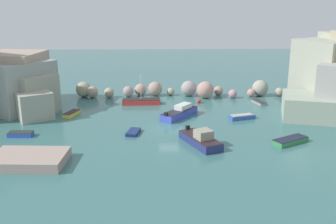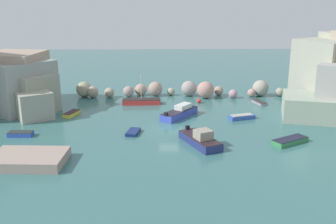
% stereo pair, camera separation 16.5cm
% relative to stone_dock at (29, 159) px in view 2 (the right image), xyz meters
% --- Properties ---
extents(cove_water, '(160.00, 160.00, 0.00)m').
position_rel_stone_dock_xyz_m(cove_water, '(14.03, 10.39, -0.49)').
color(cove_water, '#3A6C6B').
rests_on(cove_water, ground).
extents(rock_breakwater, '(34.46, 4.44, 2.74)m').
position_rel_stone_dock_xyz_m(rock_breakwater, '(15.69, 27.28, 0.66)').
color(rock_breakwater, tan).
rests_on(rock_breakwater, ground).
extents(stone_dock, '(7.37, 5.20, 0.98)m').
position_rel_stone_dock_xyz_m(stone_dock, '(0.00, 0.00, 0.00)').
color(stone_dock, tan).
rests_on(stone_dock, ground).
extents(channel_buoy, '(0.64, 0.64, 0.64)m').
position_rel_stone_dock_xyz_m(channel_buoy, '(19.05, 22.93, -0.17)').
color(channel_buoy, red).
rests_on(channel_buoy, cove_water).
extents(moored_boat_0, '(4.55, 3.53, 0.59)m').
position_rel_stone_dock_xyz_m(moored_boat_0, '(27.55, 5.07, -0.19)').
color(moored_boat_0, '#38844D').
rests_on(moored_boat_0, cove_water).
extents(moored_boat_1, '(5.42, 6.37, 1.63)m').
position_rel_stone_dock_xyz_m(moored_boat_1, '(15.69, 15.63, 0.13)').
color(moored_boat_1, '#3D4DC1').
rests_on(moored_boat_1, cove_water).
extents(moored_boat_2, '(4.56, 6.51, 1.89)m').
position_rel_stone_dock_xyz_m(moored_boat_2, '(17.44, 4.85, 0.14)').
color(moored_boat_2, navy).
rests_on(moored_boat_2, cove_water).
extents(moored_boat_3, '(2.05, 3.19, 0.55)m').
position_rel_stone_dock_xyz_m(moored_boat_3, '(0.65, 16.60, -0.22)').
color(moored_boat_3, yellow).
rests_on(moored_boat_3, cove_water).
extents(moored_boat_4, '(1.78, 2.84, 0.37)m').
position_rel_stone_dock_xyz_m(moored_boat_4, '(9.71, 8.77, -0.30)').
color(moored_boat_4, navy).
rests_on(moored_boat_4, cove_water).
extents(moored_boat_5, '(1.94, 3.16, 0.41)m').
position_rel_stone_dock_xyz_m(moored_boat_5, '(28.34, 22.44, -0.28)').
color(moored_boat_5, gray).
rests_on(moored_boat_5, cove_water).
extents(moored_boat_6, '(2.95, 3.14, 0.42)m').
position_rel_stone_dock_xyz_m(moored_boat_6, '(-1.33, 1.05, -0.28)').
color(moored_boat_6, '#C93F30').
rests_on(moored_boat_6, cove_water).
extents(moored_boat_7, '(5.85, 2.06, 4.64)m').
position_rel_stone_dock_xyz_m(moored_boat_7, '(10.08, 22.59, -0.09)').
color(moored_boat_7, red).
rests_on(moored_boat_7, cove_water).
extents(moored_boat_8, '(3.70, 2.23, 0.61)m').
position_rel_stone_dock_xyz_m(moored_boat_8, '(24.02, 14.42, -0.20)').
color(moored_boat_8, '#3657B0').
rests_on(moored_boat_8, cove_water).
extents(moored_boat_9, '(2.86, 1.33, 0.55)m').
position_rel_stone_dock_xyz_m(moored_boat_9, '(-3.55, 8.13, -0.21)').
color(moored_boat_9, '#2D4EB8').
rests_on(moored_boat_9, cove_water).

